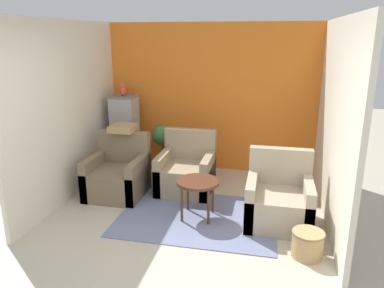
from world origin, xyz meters
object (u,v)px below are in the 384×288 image
Objects in this scene: birdcage at (125,134)px; wicker_basket at (308,243)px; coffee_table at (198,185)px; potted_plant at (163,142)px; armchair_left at (118,176)px; parrot at (123,89)px; armchair_middle at (186,173)px; armchair_right at (279,201)px.

wicker_basket is at bearing -36.47° from birdcage.
coffee_table is 1.93m from potted_plant.
armchair_left is 2.96m from wicker_basket.
potted_plant is at bearing 6.33° from parrot.
parrot reaches higher than wicker_basket.
armchair_left is 1.06m from armchair_middle.
potted_plant is (-2.04, 1.58, 0.23)m from armchair_right.
coffee_table is 2.30m from birdcage.
armchair_middle reaches higher than wicker_basket.
armchair_middle is at bearing 151.11° from armchair_right.
birdcage reaches higher than potted_plant.
birdcage is at bearing 136.12° from coffee_table.
birdcage reaches higher than armchair_right.
armchair_right and armchair_middle have the same top height.
armchair_right is 2.59m from potted_plant.
potted_plant is at bearing 135.54° from wicker_basket.
parrot is at bearing 150.82° from armchair_middle.
birdcage is 3.80m from wicker_basket.
wicker_basket is at bearing -41.18° from armchair_middle.
coffee_table is 1.55m from wicker_basket.
armchair_left is 1.00× the size of armchair_right.
armchair_middle is 2.61× the size of wicker_basket.
wicker_basket is (3.03, -2.24, -1.31)m from parrot.
armchair_left is at bearing 157.33° from wicker_basket.
armchair_middle is at bearing 138.82° from wicker_basket.
birdcage reaches higher than armchair_left.
parrot is (-0.00, 0.00, 0.81)m from birdcage.
armchair_left is at bearing -107.49° from potted_plant.
armchair_left is 1.25m from potted_plant.
potted_plant is (-0.62, 0.79, 0.23)m from armchair_middle.
birdcage is (-1.29, 0.72, 0.37)m from armchair_middle.
armchair_left is (-1.35, 0.49, -0.17)m from coffee_table.
birdcage reaches higher than coffee_table.
parrot is (-1.29, 0.72, 1.17)m from armchair_middle.
armchair_right is 3.12m from birdcage.
armchair_left is 2.61× the size of wicker_basket.
wicker_basket is (1.38, -0.65, -0.31)m from coffee_table.
birdcage is (-0.30, 1.10, 0.37)m from armchair_left.
armchair_right is 1.62m from armchair_middle.
armchair_middle reaches higher than potted_plant.
parrot is at bearing 136.08° from coffee_table.
coffee_table is 2.23× the size of parrot.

